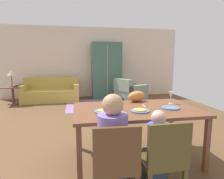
{
  "coord_description": "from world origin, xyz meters",
  "views": [
    {
      "loc": [
        -0.61,
        -4.04,
        1.42
      ],
      "look_at": [
        0.08,
        -0.35,
        0.85
      ],
      "focal_mm": 30.4,
      "sensor_mm": 36.0,
      "label": 1
    }
  ],
  "objects": [
    {
      "name": "dining_table",
      "position": [
        0.2,
        -1.55,
        0.69
      ],
      "size": [
        1.72,
        1.06,
        0.76
      ],
      "color": "brown",
      "rests_on": "ground_plane"
    },
    {
      "name": "person_man",
      "position": [
        -0.27,
        -2.27,
        0.51
      ],
      "size": [
        0.3,
        0.41,
        1.11
      ],
      "color": "navy",
      "rests_on": "ground_plane"
    },
    {
      "name": "armchair",
      "position": [
        1.16,
        2.16,
        0.32
      ],
      "size": [
        1.13,
        1.12,
        0.82
      ],
      "color": "slate",
      "rests_on": "ground_plane"
    },
    {
      "name": "person_child",
      "position": [
        0.2,
        -2.27,
        0.43
      ],
      "size": [
        0.22,
        0.29,
        0.92
      ],
      "color": "#273648",
      "rests_on": "ground_plane"
    },
    {
      "name": "wine_glass",
      "position": [
        0.82,
        -1.37,
        0.89
      ],
      "size": [
        0.07,
        0.07,
        0.19
      ],
      "color": "silver",
      "rests_on": "dining_table"
    },
    {
      "name": "table_lamp",
      "position": [
        -2.69,
        2.58,
        1.01
      ],
      "size": [
        0.26,
        0.26,
        0.54
      ],
      "color": "brown",
      "rests_on": "side_table"
    },
    {
      "name": "side_table",
      "position": [
        -2.69,
        2.58,
        0.38
      ],
      "size": [
        0.56,
        0.56,
        0.58
      ],
      "color": "brown",
      "rests_on": "ground_plane"
    },
    {
      "name": "dining_chair_child",
      "position": [
        0.2,
        -2.44,
        0.49
      ],
      "size": [
        0.43,
        0.43,
        0.87
      ],
      "color": "#4E3E19",
      "rests_on": "ground_plane"
    },
    {
      "name": "ground_plane",
      "position": [
        0.0,
        0.44,
        -0.01
      ],
      "size": [
        6.94,
        6.07,
        0.02
      ],
      "primitive_type": "cube",
      "color": "brown"
    },
    {
      "name": "knife",
      "position": [
        0.35,
        -1.45,
        0.76
      ],
      "size": [
        0.03,
        0.17,
        0.01
      ],
      "primitive_type": "cube",
      "rotation": [
        0.0,
        0.0,
        -0.08
      ],
      "color": "silver",
      "rests_on": "dining_table"
    },
    {
      "name": "pizza_near_child",
      "position": [
        0.2,
        -1.73,
        0.78
      ],
      "size": [
        0.17,
        0.17,
        0.01
      ],
      "primitive_type": "cylinder",
      "color": "gold",
      "rests_on": "plate_near_child"
    },
    {
      "name": "handbag",
      "position": [
        0.66,
        1.68,
        0.13
      ],
      "size": [
        0.32,
        0.16,
        0.26
      ],
      "primitive_type": "cube",
      "color": "black",
      "rests_on": "ground_plane"
    },
    {
      "name": "plate_near_child",
      "position": [
        0.2,
        -1.73,
        0.77
      ],
      "size": [
        0.25,
        0.25,
        0.02
      ],
      "primitive_type": "cylinder",
      "color": "#54719D",
      "rests_on": "dining_table"
    },
    {
      "name": "cat",
      "position": [
        0.35,
        -1.12,
        0.84
      ],
      "size": [
        0.36,
        0.26,
        0.17
      ],
      "primitive_type": "ellipsoid",
      "rotation": [
        0.0,
        0.0,
        0.36
      ],
      "color": "#D1803C",
      "rests_on": "dining_table"
    },
    {
      "name": "pizza_near_man",
      "position": [
        -0.28,
        -1.67,
        0.78
      ],
      "size": [
        0.17,
        0.17,
        0.01
      ],
      "primitive_type": "cylinder",
      "color": "tan",
      "rests_on": "plate_near_man"
    },
    {
      "name": "plate_near_woman",
      "position": [
        0.67,
        -1.65,
        0.77
      ],
      "size": [
        0.25,
        0.25,
        0.02
      ],
      "primitive_type": "cylinder",
      "color": "#51749B",
      "rests_on": "dining_table"
    },
    {
      "name": "couch",
      "position": [
        -1.51,
        2.84,
        0.3
      ],
      "size": [
        1.92,
        0.86,
        0.82
      ],
      "color": "#B69B42",
      "rests_on": "ground_plane"
    },
    {
      "name": "dining_chair_man",
      "position": [
        -0.28,
        -2.44,
        0.49
      ],
      "size": [
        0.44,
        0.44,
        0.87
      ],
      "color": "brown",
      "rests_on": "ground_plane"
    },
    {
      "name": "book_upper",
      "position": [
        -2.48,
        2.61,
        0.62
      ],
      "size": [
        0.22,
        0.16,
        0.03
      ],
      "primitive_type": "cube",
      "color": "#2E5581",
      "rests_on": "book_lower"
    },
    {
      "name": "book_lower",
      "position": [
        -2.55,
        2.6,
        0.59
      ],
      "size": [
        0.22,
        0.16,
        0.03
      ],
      "primitive_type": "cube",
      "color": "maroon",
      "rests_on": "side_table"
    },
    {
      "name": "fork",
      "position": [
        -0.06,
        -1.6,
        0.76
      ],
      "size": [
        0.02,
        0.15,
        0.01
      ],
      "primitive_type": "cube",
      "rotation": [
        0.0,
        0.0,
        -0.02
      ],
      "color": "silver",
      "rests_on": "dining_table"
    },
    {
      "name": "back_wall",
      "position": [
        0.0,
        3.52,
        1.35
      ],
      "size": [
        6.94,
        0.1,
        2.7
      ],
      "primitive_type": "cube",
      "color": "beige",
      "rests_on": "ground_plane"
    },
    {
      "name": "plate_near_man",
      "position": [
        -0.28,
        -1.67,
        0.77
      ],
      "size": [
        0.25,
        0.25,
        0.02
      ],
      "primitive_type": "cylinder",
      "color": "teal",
      "rests_on": "dining_table"
    },
    {
      "name": "area_rug",
      "position": [
        0.34,
        1.98,
        0.0
      ],
      "size": [
        2.6,
        1.8,
        0.01
      ],
      "primitive_type": "cube",
      "color": "#8B669E",
      "rests_on": "ground_plane"
    },
    {
      "name": "armoire",
      "position": [
        0.51,
        3.13,
        1.05
      ],
      "size": [
        1.1,
        0.59,
        2.1
      ],
      "color": "#395F4A",
      "rests_on": "ground_plane"
    }
  ]
}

